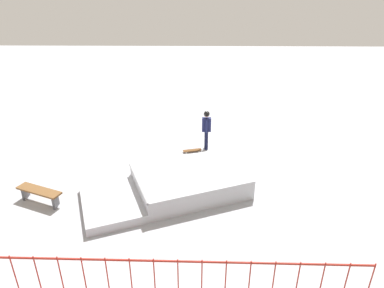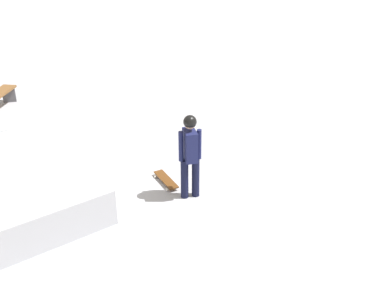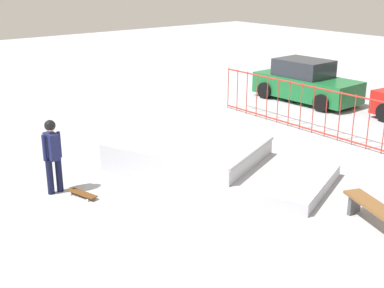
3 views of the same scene
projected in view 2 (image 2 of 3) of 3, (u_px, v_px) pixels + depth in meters
The scene contains 4 objects.
ground_plane at pixel (68, 162), 10.31m from camera, with size 60.00×60.00×0.00m, color #A8AAB2.
skate_ramp at pixel (4, 177), 9.12m from camera, with size 5.98×4.42×0.74m.
skater at pixel (190, 151), 8.64m from camera, with size 0.38×0.44×1.73m.
skateboard at pixel (166, 180), 9.50m from camera, with size 0.82×0.41×0.09m.
Camera 2 is at (-9.41, -0.49, 5.04)m, focal length 43.29 mm.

